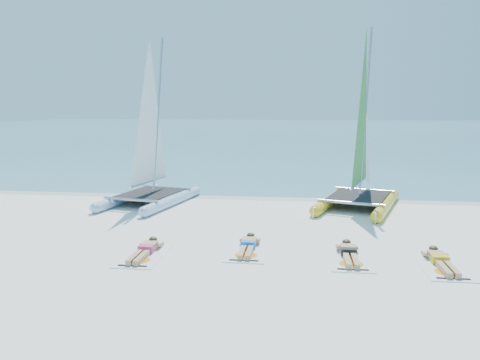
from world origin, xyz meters
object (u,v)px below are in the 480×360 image
object	(u,v)px
catamaran_blue	(150,153)
towel_d	(443,267)
catamaran_yellow	(363,148)
towel_b	(247,251)
sunbather_d	(441,260)
sunbather_a	(146,250)
sunbather_c	(349,253)
towel_a	(143,256)
sunbather_b	(248,245)
towel_c	(350,259)

from	to	relation	value
catamaran_blue	towel_d	world-z (taller)	catamaran_blue
catamaran_yellow	towel_b	size ratio (longest dim) A/B	3.67
catamaran_yellow	towel_b	distance (m)	7.56
catamaran_blue	sunbather_d	size ratio (longest dim) A/B	3.77
towel_b	sunbather_d	world-z (taller)	sunbather_d
sunbather_a	sunbather_c	size ratio (longest dim) A/B	1.00
catamaran_yellow	towel_a	world-z (taller)	catamaran_yellow
towel_a	sunbather_a	bearing A→B (deg)	90.00
towel_a	sunbather_b	bearing A→B (deg)	19.73
catamaran_yellow	sunbather_d	size ratio (longest dim) A/B	3.94
catamaran_yellow	sunbather_c	bearing A→B (deg)	-81.95
catamaran_blue	catamaran_yellow	bearing A→B (deg)	16.67
sunbather_a	sunbather_d	distance (m)	7.09
sunbather_a	towel_d	xyz separation A→B (m)	(7.09, -0.12, -0.11)
catamaran_yellow	towel_c	bearing A→B (deg)	-81.68
catamaran_yellow	sunbather_a	world-z (taller)	catamaran_yellow
towel_c	sunbather_d	size ratio (longest dim) A/B	1.07
sunbather_b	sunbather_c	xyz separation A→B (m)	(2.52, -0.32, 0.00)
sunbather_b	catamaran_blue	bearing A→B (deg)	128.54
towel_d	sunbather_c	bearing A→B (deg)	166.33
sunbather_a	sunbather_b	size ratio (longest dim) A/B	1.00
towel_a	towel_c	world-z (taller)	same
towel_b	sunbather_d	xyz separation A→B (m)	(4.58, -0.44, 0.11)
sunbather_a	sunbather_c	bearing A→B (deg)	4.37
towel_a	sunbather_c	size ratio (longest dim) A/B	1.07
towel_b	sunbather_d	size ratio (longest dim) A/B	1.07
sunbather_d	sunbather_b	bearing A→B (deg)	172.14
towel_b	sunbather_c	world-z (taller)	sunbather_c
catamaran_blue	towel_d	distance (m)	11.03
catamaran_blue	catamaran_yellow	xyz separation A→B (m)	(7.90, 0.70, 0.20)
sunbather_b	sunbather_c	world-z (taller)	same
towel_a	towel_d	xyz separation A→B (m)	(7.09, 0.07, 0.00)
towel_b	towel_d	world-z (taller)	same
towel_d	sunbather_d	size ratio (longest dim) A/B	1.07
sunbather_a	towel_b	distance (m)	2.56
catamaran_blue	towel_b	size ratio (longest dim) A/B	3.52
catamaran_yellow	towel_a	xyz separation A→B (m)	(-6.10, -7.01, -2.13)
catamaran_yellow	towel_c	distance (m)	7.04
sunbather_c	sunbather_d	size ratio (longest dim) A/B	1.00
towel_c	sunbather_d	bearing A→B (deg)	-3.27
towel_d	towel_a	bearing A→B (deg)	-179.40
sunbather_a	towel_c	bearing A→B (deg)	2.19
catamaran_yellow	towel_d	distance (m)	7.32
sunbather_d	towel_b	bearing A→B (deg)	174.51
towel_d	sunbather_d	world-z (taller)	sunbather_d
towel_b	sunbather_a	bearing A→B (deg)	-168.40
sunbather_b	towel_b	bearing A→B (deg)	-90.00
towel_b	sunbather_b	size ratio (longest dim) A/B	1.07
sunbather_b	towel_d	xyz separation A→B (m)	(4.58, -0.82, -0.11)
towel_b	towel_c	xyz separation A→B (m)	(2.52, -0.32, 0.00)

